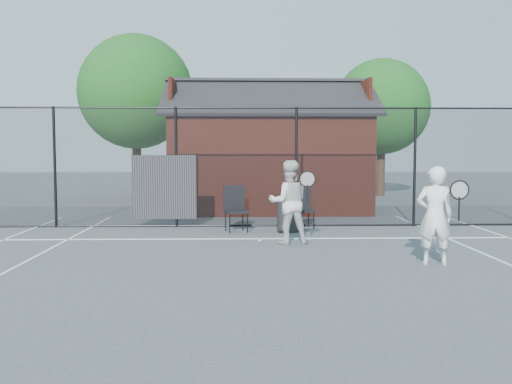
{
  "coord_description": "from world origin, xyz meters",
  "views": [
    {
      "loc": [
        -0.42,
        -9.25,
        1.94
      ],
      "look_at": [
        -0.1,
        1.96,
        1.1
      ],
      "focal_mm": 40.0,
      "sensor_mm": 36.0,
      "label": 1
    }
  ],
  "objects_px": {
    "player_back": "(289,202)",
    "chair_right": "(236,209)",
    "waste_bin": "(288,215)",
    "chair_left": "(304,209)",
    "clubhouse": "(268,160)",
    "player_front": "(435,215)"
  },
  "relations": [
    {
      "from": "player_back",
      "to": "chair_right",
      "type": "distance_m",
      "value": 2.06
    },
    {
      "from": "player_front",
      "to": "player_back",
      "type": "bearing_deg",
      "value": 135.44
    },
    {
      "from": "clubhouse",
      "to": "waste_bin",
      "type": "height_order",
      "value": "clubhouse"
    },
    {
      "from": "clubhouse",
      "to": "chair_right",
      "type": "xyz_separation_m",
      "value": [
        -1.0,
        -4.9,
        -1.08
      ]
    },
    {
      "from": "waste_bin",
      "to": "player_back",
      "type": "bearing_deg",
      "value": -94.78
    },
    {
      "from": "player_front",
      "to": "player_back",
      "type": "distance_m",
      "value": 3.18
    },
    {
      "from": "chair_right",
      "to": "player_front",
      "type": "bearing_deg",
      "value": -64.2
    },
    {
      "from": "chair_right",
      "to": "waste_bin",
      "type": "bearing_deg",
      "value": -14.56
    },
    {
      "from": "chair_left",
      "to": "waste_bin",
      "type": "distance_m",
      "value": 0.66
    },
    {
      "from": "chair_left",
      "to": "chair_right",
      "type": "distance_m",
      "value": 1.72
    },
    {
      "from": "player_back",
      "to": "waste_bin",
      "type": "bearing_deg",
      "value": 85.22
    },
    {
      "from": "player_back",
      "to": "chair_right",
      "type": "relative_size",
      "value": 1.63
    },
    {
      "from": "clubhouse",
      "to": "waste_bin",
      "type": "distance_m",
      "value": 5.05
    },
    {
      "from": "player_front",
      "to": "chair_left",
      "type": "bearing_deg",
      "value": 111.01
    },
    {
      "from": "player_front",
      "to": "player_back",
      "type": "xyz_separation_m",
      "value": [
        -2.27,
        2.23,
        0.03
      ]
    },
    {
      "from": "chair_right",
      "to": "waste_bin",
      "type": "height_order",
      "value": "chair_right"
    },
    {
      "from": "chair_right",
      "to": "chair_left",
      "type": "bearing_deg",
      "value": 2.33
    },
    {
      "from": "player_back",
      "to": "chair_left",
      "type": "height_order",
      "value": "player_back"
    },
    {
      "from": "player_back",
      "to": "waste_bin",
      "type": "xyz_separation_m",
      "value": [
        0.14,
        1.72,
        -0.46
      ]
    },
    {
      "from": "waste_bin",
      "to": "chair_right",
      "type": "bearing_deg",
      "value": 180.0
    },
    {
      "from": "waste_bin",
      "to": "clubhouse",
      "type": "bearing_deg",
      "value": 92.71
    },
    {
      "from": "clubhouse",
      "to": "waste_bin",
      "type": "bearing_deg",
      "value": -87.29
    }
  ]
}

